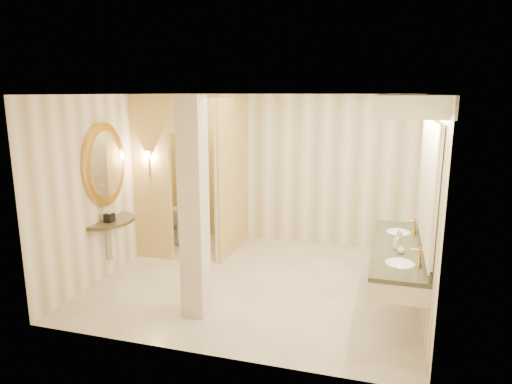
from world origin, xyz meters
TOP-DOWN VIEW (x-y plane):
  - floor at (0.00, 0.00)m, footprint 4.50×4.50m
  - ceiling at (0.00, 0.00)m, footprint 4.50×4.50m
  - wall_back at (0.00, 2.00)m, footprint 4.50×0.02m
  - wall_front at (0.00, -2.00)m, footprint 4.50×0.02m
  - wall_left at (-2.25, 0.00)m, footprint 0.02×4.00m
  - wall_right at (2.25, 0.00)m, footprint 0.02×4.00m
  - toilet_closet at (-1.12, 0.97)m, footprint 1.50×1.55m
  - wall_sconce at (-1.93, 0.43)m, footprint 0.14×0.14m
  - vanity at (1.98, -0.40)m, footprint 0.75×2.43m
  - console_shelf at (-2.21, -0.36)m, footprint 0.94×0.94m
  - pillar at (-0.45, -1.16)m, footprint 0.29×0.29m
  - tissue_box at (-2.11, -0.47)m, footprint 0.13×0.13m
  - toilet at (-1.92, 1.40)m, footprint 0.59×0.79m
  - soap_bottle_a at (1.95, -0.09)m, footprint 0.08×0.08m
  - soap_bottle_b at (1.97, -0.69)m, footprint 0.11×0.11m
  - soap_bottle_c at (1.91, -0.52)m, footprint 0.07×0.07m

SIDE VIEW (x-z plane):
  - floor at x=0.00m, z-range 0.00..0.00m
  - toilet at x=-1.92m, z-range 0.00..0.71m
  - soap_bottle_b at x=1.97m, z-range 0.88..0.98m
  - tissue_box at x=-2.11m, z-range 0.88..1.00m
  - soap_bottle_a at x=1.95m, z-range 0.88..1.01m
  - soap_bottle_c at x=1.91m, z-range 0.88..1.06m
  - console_shelf at x=-2.21m, z-range 0.38..2.30m
  - wall_back at x=0.00m, z-range 0.00..2.70m
  - wall_front at x=0.00m, z-range 0.00..2.70m
  - wall_left at x=-2.25m, z-range 0.00..2.70m
  - wall_right at x=2.25m, z-range 0.00..2.70m
  - pillar at x=-0.45m, z-range 0.00..2.70m
  - toilet_closet at x=-1.12m, z-range 0.04..2.74m
  - vanity at x=1.98m, z-range 0.58..2.67m
  - wall_sconce at x=-1.93m, z-range 1.52..1.94m
  - ceiling at x=0.00m, z-range 2.70..2.70m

